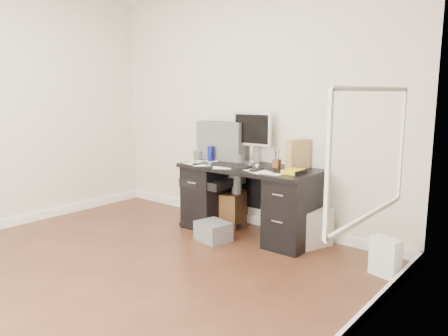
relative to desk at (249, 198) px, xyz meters
The scene contains 18 objects.
ground 1.73m from the desk, 100.29° to the right, with size 4.00×4.00×0.00m, color #432415.
room_shell 2.07m from the desk, 99.37° to the right, with size 4.02×4.02×2.71m.
desk is the anchor object (origin of this frame).
loose_papers 0.41m from the desk, 165.47° to the right, with size 1.10×0.60×0.00m, color white, non-canonical shape.
lcd_monitor 0.68m from the desk, 119.23° to the left, with size 0.46×0.26×0.57m, color #B4B5B9, non-canonical shape.
keyboard 0.42m from the desk, 132.87° to the right, with size 0.45×0.15×0.03m, color black.
computer_mouse 0.40m from the desk, 20.45° to the right, with size 0.05×0.05×0.05m, color #B4B5B9.
travel_mug 0.71m from the desk, behind, with size 0.08×0.08×0.17m, color #16209A.
white_binder 0.81m from the desk, 157.83° to the left, with size 0.13×0.28×0.32m, color silver.
magazine_file 0.71m from the desk, 24.38° to the left, with size 0.13×0.26×0.30m, color #9F774D.
pen_cup 0.54m from the desk, 23.26° to the left, with size 0.09×0.09×0.21m, color brown, non-canonical shape.
yellow_book 0.68m from the desk, ahead, with size 0.17×0.21×0.04m, color gold.
paper_remote 0.46m from the desk, 38.68° to the right, with size 0.27×0.21×0.02m, color white, non-canonical shape.
office_chair 0.55m from the desk, behind, with size 0.68×0.68×1.19m, color #4A4C4A, non-canonical shape.
pc_tower 0.76m from the desk, ahead, with size 0.17×0.38×0.38m, color beige.
shopping_bag 1.55m from the desk, ahead, with size 0.25×0.18×0.33m, color white.
wicker_basket 0.47m from the desk, 166.52° to the left, with size 0.40×0.40×0.40m, color #502C18.
desk_printer 0.53m from the desk, 114.02° to the right, with size 0.33×0.27×0.20m, color slate.
Camera 1 is at (2.96, -2.07, 1.53)m, focal length 35.00 mm.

